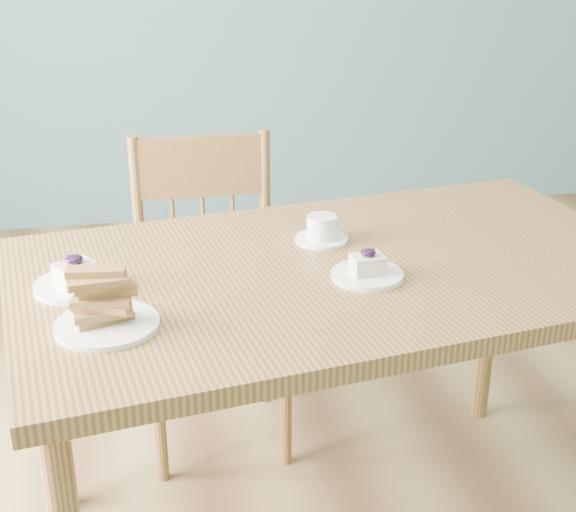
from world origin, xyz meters
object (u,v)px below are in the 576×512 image
at_px(dining_table, 339,294).
at_px(biscotti_plate, 105,308).
at_px(cheesecake_plate_near, 367,270).
at_px(cheesecake_plate_far, 76,280).
at_px(coffee_cup, 322,230).
at_px(dining_chair, 211,294).

relative_size(dining_table, biscotti_plate, 7.86).
xyz_separation_m(cheesecake_plate_near, cheesecake_plate_far, (-0.62, 0.06, 0.00)).
xyz_separation_m(cheesecake_plate_far, coffee_cup, (0.58, 0.17, 0.01)).
relative_size(dining_chair, biscotti_plate, 4.63).
distance_m(dining_chair, coffee_cup, 0.58).
distance_m(cheesecake_plate_far, biscotti_plate, 0.20).
height_order(dining_table, dining_chair, dining_chair).
xyz_separation_m(dining_table, dining_chair, (-0.26, 0.54, -0.23)).
bearing_deg(dining_chair, cheesecake_plate_far, -121.66).
xyz_separation_m(dining_table, biscotti_plate, (-0.52, -0.22, 0.12)).
xyz_separation_m(cheesecake_plate_far, biscotti_plate, (0.07, -0.19, 0.02)).
relative_size(dining_chair, coffee_cup, 7.23).
height_order(dining_table, coffee_cup, coffee_cup).
height_order(dining_chair, cheesecake_plate_near, dining_chair).
bearing_deg(cheesecake_plate_near, dining_table, 113.20).
distance_m(dining_chair, cheesecake_plate_near, 0.77).
bearing_deg(coffee_cup, biscotti_plate, -167.29).
bearing_deg(cheesecake_plate_far, dining_table, 2.68).
bearing_deg(cheesecake_plate_near, cheesecake_plate_far, 174.34).
distance_m(dining_chair, biscotti_plate, 0.88).
relative_size(cheesecake_plate_far, biscotti_plate, 0.89).
bearing_deg(cheesecake_plate_far, biscotti_plate, -70.80).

